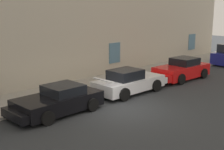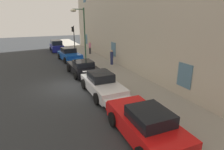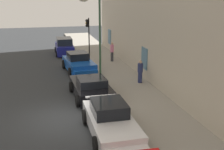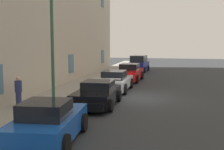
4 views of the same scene
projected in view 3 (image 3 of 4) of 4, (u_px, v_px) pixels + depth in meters
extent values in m
plane|color=#2B2D30|center=(67.00, 118.00, 14.69)|extent=(80.00, 80.00, 0.00)
cube|color=gray|center=(147.00, 109.00, 15.67)|extent=(60.00, 3.51, 0.14)
cube|color=slate|center=(109.00, 37.00, 30.34)|extent=(1.10, 0.06, 1.50)
cube|color=slate|center=(144.00, 58.00, 20.55)|extent=(1.10, 0.06, 1.50)
cube|color=#144CB2|center=(79.00, 65.00, 23.04)|extent=(4.34, 2.26, 0.76)
cube|color=black|center=(78.00, 56.00, 23.15)|extent=(1.81, 1.65, 0.55)
cube|color=#144CB2|center=(84.00, 72.00, 21.40)|extent=(1.41, 1.83, 0.42)
cylinder|color=black|center=(95.00, 70.00, 22.22)|extent=(0.73, 0.31, 0.71)
cylinder|color=black|center=(70.00, 72.00, 21.62)|extent=(0.73, 0.31, 0.71)
cylinder|color=black|center=(86.00, 63.00, 24.57)|extent=(0.73, 0.31, 0.71)
cylinder|color=black|center=(64.00, 64.00, 23.98)|extent=(0.73, 0.31, 0.71)
cube|color=black|center=(91.00, 89.00, 17.42)|extent=(4.19, 2.10, 0.71)
cube|color=black|center=(92.00, 81.00, 16.98)|extent=(1.70, 1.63, 0.44)
cube|color=black|center=(85.00, 82.00, 19.13)|extent=(1.30, 1.85, 0.39)
cylinder|color=black|center=(71.00, 87.00, 18.40)|extent=(0.65, 0.26, 0.65)
cylinder|color=black|center=(102.00, 84.00, 18.92)|extent=(0.65, 0.26, 0.65)
cylinder|color=black|center=(78.00, 101.00, 16.03)|extent=(0.65, 0.26, 0.65)
cylinder|color=black|center=(112.00, 98.00, 16.55)|extent=(0.65, 0.26, 0.65)
cube|color=white|center=(111.00, 123.00, 12.81)|extent=(4.44, 1.84, 0.67)
cube|color=black|center=(109.00, 108.00, 12.95)|extent=(1.78, 1.46, 0.55)
cube|color=white|center=(123.00, 147.00, 11.02)|extent=(1.34, 1.68, 0.37)
cube|color=white|center=(101.00, 96.00, 14.56)|extent=(0.17, 1.55, 0.06)
cylinder|color=black|center=(141.00, 139.00, 11.80)|extent=(0.73, 0.24, 0.73)
cylinder|color=black|center=(97.00, 145.00, 11.37)|extent=(0.73, 0.24, 0.73)
cylinder|color=black|center=(122.00, 113.00, 14.36)|extent=(0.73, 0.24, 0.73)
cylinder|color=black|center=(85.00, 117.00, 13.93)|extent=(0.73, 0.24, 0.73)
cube|color=navy|center=(65.00, 49.00, 29.43)|extent=(3.72, 1.70, 0.90)
cube|color=#1E232B|center=(64.00, 41.00, 29.21)|extent=(2.23, 1.48, 0.66)
cylinder|color=black|center=(74.00, 53.00, 28.65)|extent=(0.57, 0.21, 0.57)
cylinder|color=black|center=(57.00, 54.00, 28.28)|extent=(0.57, 0.21, 0.57)
cylinder|color=black|center=(72.00, 49.00, 30.73)|extent=(0.57, 0.21, 0.57)
cylinder|color=black|center=(56.00, 50.00, 30.35)|extent=(0.57, 0.21, 0.57)
cylinder|color=black|center=(89.00, 39.00, 26.02)|extent=(0.10, 0.10, 3.76)
cube|color=black|center=(87.00, 23.00, 25.59)|extent=(0.22, 0.20, 0.66)
sphere|color=black|center=(86.00, 21.00, 25.51)|extent=(0.12, 0.12, 0.12)
sphere|color=orange|center=(86.00, 23.00, 25.57)|extent=(0.12, 0.12, 0.12)
sphere|color=black|center=(86.00, 26.00, 25.62)|extent=(0.12, 0.12, 0.12)
cylinder|color=#2D5138|center=(100.00, 39.00, 19.79)|extent=(0.14, 0.14, 5.77)
cylinder|color=navy|center=(140.00, 77.00, 19.83)|extent=(0.39, 0.39, 0.75)
cylinder|color=navy|center=(140.00, 68.00, 19.64)|extent=(0.49, 0.49, 0.58)
sphere|color=tan|center=(140.00, 62.00, 19.53)|extent=(0.22, 0.22, 0.22)
cylinder|color=#333338|center=(112.00, 57.00, 25.94)|extent=(0.30, 0.30, 0.83)
cylinder|color=pink|center=(112.00, 48.00, 25.73)|extent=(0.37, 0.37, 0.64)
sphere|color=tan|center=(112.00, 43.00, 25.61)|extent=(0.22, 0.22, 0.22)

